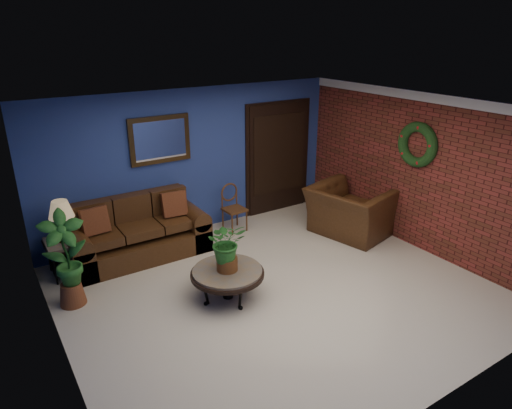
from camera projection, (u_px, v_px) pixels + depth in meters
floor at (277, 290)px, 6.35m from camera, size 5.50×5.50×0.00m
wall_back at (194, 162)px, 7.85m from camera, size 5.50×0.04×2.50m
wall_left at (51, 263)px, 4.50m from camera, size 0.04×5.00×2.50m
wall_right_brick at (419, 172)px, 7.27m from camera, size 0.04×5.00×2.50m
ceiling at (280, 110)px, 5.43m from camera, size 5.50×5.00×0.02m
crown_molding at (428, 98)px, 6.83m from camera, size 0.03×5.00×0.14m
wall_mirror at (160, 140)px, 7.34m from camera, size 1.02×0.06×0.77m
closet_door at (278, 158)px, 8.78m from camera, size 1.44×0.06×2.18m
wreath at (417, 145)px, 7.12m from camera, size 0.16×0.72×0.72m
sofa at (137, 237)px, 7.23m from camera, size 2.14×0.93×0.96m
coffee_table at (227, 274)px, 6.06m from camera, size 0.98×0.98×0.42m
end_table at (67, 248)px, 6.64m from camera, size 0.59×0.59×0.54m
table_lamp at (62, 216)px, 6.46m from camera, size 0.35×0.35×0.59m
side_chair at (233, 204)px, 8.09m from camera, size 0.38×0.38×0.85m
armchair at (350, 211)px, 7.93m from camera, size 1.41×1.53×0.85m
coffee_plant at (227, 244)px, 5.90m from camera, size 0.61×0.57×0.69m
floor_plant at (328, 196)px, 8.68m from camera, size 0.36×0.29×0.79m
tall_plant at (66, 257)px, 5.79m from camera, size 0.58×0.41×1.31m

